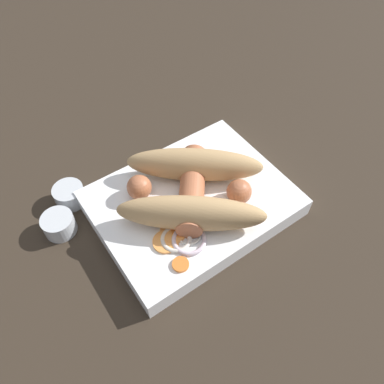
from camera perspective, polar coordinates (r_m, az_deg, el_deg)
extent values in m
plane|color=#33281E|center=(0.52, 0.00, -2.65)|extent=(3.00, 3.00, 0.00)
cube|color=white|center=(0.51, 0.00, -1.70)|extent=(0.26, 0.20, 0.03)
ellipsoid|color=tan|center=(0.50, 0.41, 4.18)|extent=(0.17, 0.14, 0.05)
ellipsoid|color=tan|center=(0.45, -0.11, -3.26)|extent=(0.17, 0.14, 0.05)
cylinder|color=#B26642|center=(0.49, -0.47, 0.40)|extent=(0.11, 0.12, 0.03)
sphere|color=#B26642|center=(0.49, -8.05, 0.72)|extent=(0.03, 0.03, 0.03)
sphere|color=#B26642|center=(0.49, 7.19, 0.06)|extent=(0.03, 0.03, 0.03)
cylinder|color=orange|center=(0.47, -1.74, -5.85)|extent=(0.02, 0.02, 0.00)
cylinder|color=#F99E4C|center=(0.46, -4.03, -7.57)|extent=(0.05, 0.05, 0.00)
cylinder|color=#F99E4C|center=(0.47, -2.86, -6.07)|extent=(0.05, 0.05, 0.00)
cylinder|color=orange|center=(0.45, -1.75, -10.96)|extent=(0.02, 0.02, 0.00)
torus|color=silver|center=(0.47, -0.45, -6.43)|extent=(0.03, 0.03, 0.00)
torus|color=silver|center=(0.46, -2.44, -7.16)|extent=(0.04, 0.04, 0.01)
torus|color=silver|center=(0.46, -0.44, -7.32)|extent=(0.04, 0.04, 0.01)
cylinder|color=silver|center=(0.55, -18.15, -0.43)|extent=(0.04, 0.04, 0.03)
cylinder|color=white|center=(0.56, -17.96, -0.93)|extent=(0.03, 0.03, 0.01)
cylinder|color=silver|center=(0.52, -19.62, -4.67)|extent=(0.04, 0.04, 0.03)
cylinder|color=maroon|center=(0.53, -19.39, -5.14)|extent=(0.03, 0.03, 0.01)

